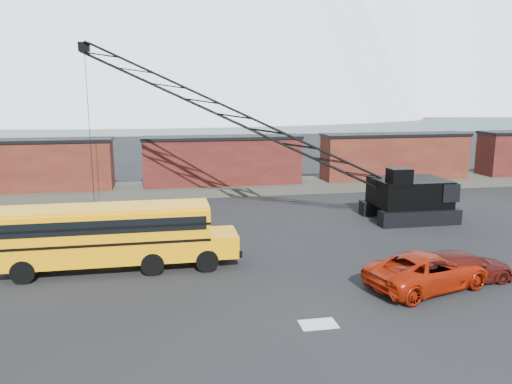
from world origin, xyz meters
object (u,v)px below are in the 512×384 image
Objects in this scene: school_bus at (113,234)px; maroon_suv at (462,267)px; red_pickup at (428,270)px; crawler_crane at (244,120)px.

school_bus is 2.40× the size of maroon_suv.
maroon_suv is (1.96, 0.42, -0.11)m from red_pickup.
crawler_crane is (7.87, 8.56, 4.95)m from school_bus.
school_bus is 16.58m from maroon_suv.
school_bus is at bearing -132.62° from crawler_crane.
crawler_crane reaches higher than school_bus.
maroon_suv is (15.91, -4.55, -1.09)m from school_bus.
crawler_crane reaches higher than maroon_suv.
red_pickup is (13.95, -4.97, -0.98)m from school_bus.
red_pickup is 15.97m from crawler_crane.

